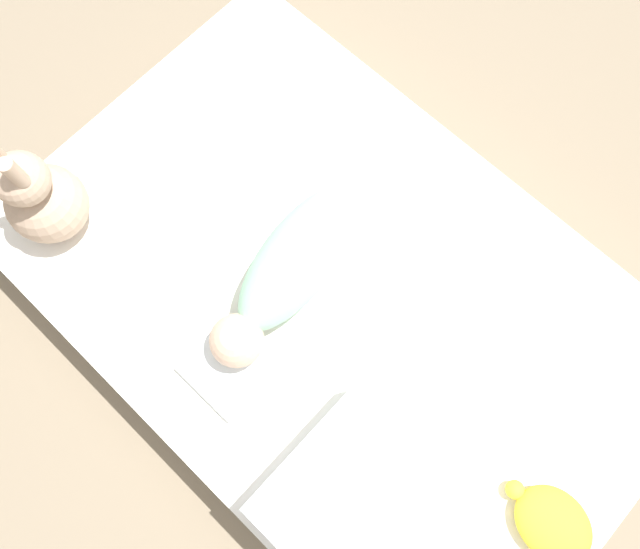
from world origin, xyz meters
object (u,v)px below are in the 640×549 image
Objects in this scene: swaddled_baby at (292,267)px; turtle_plush at (552,523)px; bunny_plush at (41,198)px; pillow at (365,509)px.

swaddled_baby is 0.74m from turtle_plush.
turtle_plush is (-1.24, -0.25, -0.09)m from bunny_plush.
bunny_plush is 1.66× the size of turtle_plush.
pillow is 1.09× the size of bunny_plush.
turtle_plush is (-0.29, -0.24, -0.03)m from pillow.
pillow is 0.95m from bunny_plush.
swaddled_baby reaches higher than pillow.
turtle_plush is at bearing -140.93° from pillow.
swaddled_baby is 1.48× the size of bunny_plush.
pillow is at bearing 52.51° from swaddled_baby.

